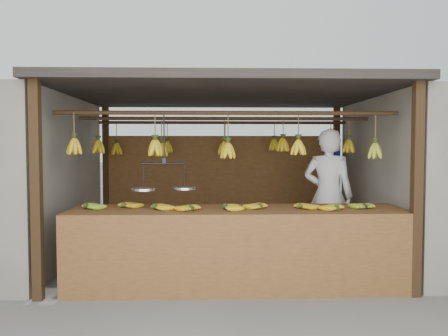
{
  "coord_description": "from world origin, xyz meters",
  "views": [
    {
      "loc": [
        -0.18,
        -6.06,
        1.6
      ],
      "look_at": [
        0.0,
        0.3,
        1.3
      ],
      "focal_mm": 35.0,
      "sensor_mm": 36.0,
      "label": 1
    }
  ],
  "objects": [
    {
      "name": "vendor",
      "position": [
        1.45,
        -0.04,
        0.93
      ],
      "size": [
        0.79,
        0.66,
        1.86
      ],
      "primitive_type": "imported",
      "rotation": [
        0.0,
        0.0,
        2.78
      ],
      "color": "white",
      "rests_on": "ground"
    },
    {
      "name": "stall",
      "position": [
        0.0,
        0.33,
        1.97
      ],
      "size": [
        4.3,
        3.3,
        2.4
      ],
      "color": "black",
      "rests_on": "ground"
    },
    {
      "name": "hanging_bananas",
      "position": [
        -0.0,
        -0.0,
        1.6
      ],
      "size": [
        3.65,
        2.24,
        0.37
      ],
      "color": "gold",
      "rests_on": "ground"
    },
    {
      "name": "counter",
      "position": [
        0.11,
        -1.24,
        0.72
      ],
      "size": [
        3.82,
        0.87,
        0.96
      ],
      "color": "brown",
      "rests_on": "ground"
    },
    {
      "name": "bag_bundles",
      "position": [
        1.94,
        1.35,
        0.98
      ],
      "size": [
        0.08,
        0.26,
        1.3
      ],
      "color": "#1426BF",
      "rests_on": "ground"
    },
    {
      "name": "ground",
      "position": [
        0.0,
        0.0,
        0.0
      ],
      "size": [
        80.0,
        80.0,
        0.0
      ],
      "primitive_type": "plane",
      "color": "#5B5B57"
    },
    {
      "name": "balance_scale",
      "position": [
        -0.73,
        -1.0,
        1.17
      ],
      "size": [
        0.73,
        0.4,
        0.89
      ],
      "color": "black",
      "rests_on": "ground"
    }
  ]
}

